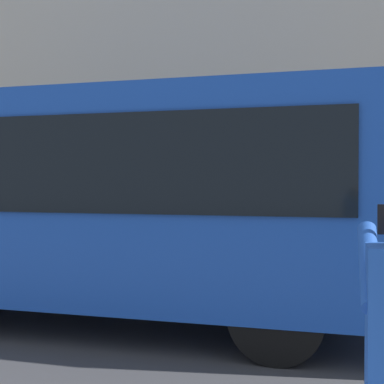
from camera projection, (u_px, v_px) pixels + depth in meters
The scene contains 3 objects.
ground_plane at pixel (363, 339), 6.32m from camera, with size 60.00×60.00×0.00m, color #38383A.
building_facade_far at pixel (351, 14), 12.75m from camera, with size 28.00×1.55×12.00m.
red_bus at pixel (66, 197), 7.28m from camera, with size 9.05×2.54×3.08m.
Camera 1 is at (0.34, 6.60, 1.90)m, focal length 49.12 mm.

